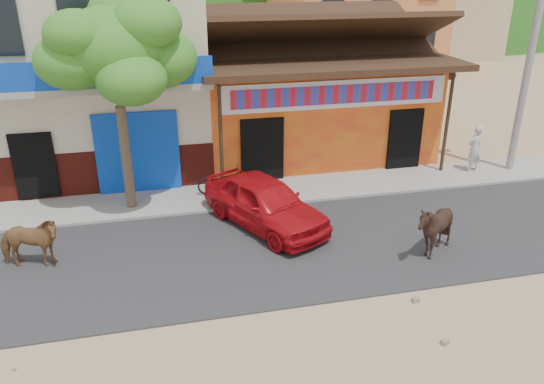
{
  "coord_description": "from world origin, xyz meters",
  "views": [
    {
      "loc": [
        -3.77,
        -8.95,
        6.74
      ],
      "look_at": [
        -0.99,
        3.0,
        1.4
      ],
      "focal_mm": 35.0,
      "sensor_mm": 36.0,
      "label": 1
    }
  ],
  "objects_px": {
    "tree": "(120,106)",
    "red_car": "(265,202)",
    "utility_pole": "(531,51)",
    "cow_tan": "(29,243)",
    "pedestrian": "(475,148)",
    "cow_dark": "(434,229)",
    "scooter": "(224,181)"
  },
  "relations": [
    {
      "from": "cow_tan",
      "to": "scooter",
      "type": "distance_m",
      "value": 5.93
    },
    {
      "from": "utility_pole",
      "to": "cow_dark",
      "type": "distance_m",
      "value": 7.95
    },
    {
      "from": "scooter",
      "to": "cow_tan",
      "type": "bearing_deg",
      "value": 127.06
    },
    {
      "from": "tree",
      "to": "red_car",
      "type": "distance_m",
      "value": 4.74
    },
    {
      "from": "cow_tan",
      "to": "cow_dark",
      "type": "xyz_separation_m",
      "value": [
        9.56,
        -1.64,
        0.08
      ]
    },
    {
      "from": "red_car",
      "to": "utility_pole",
      "type": "bearing_deg",
      "value": -13.63
    },
    {
      "from": "utility_pole",
      "to": "cow_tan",
      "type": "distance_m",
      "value": 15.74
    },
    {
      "from": "cow_tan",
      "to": "tree",
      "type": "bearing_deg",
      "value": -28.71
    },
    {
      "from": "tree",
      "to": "cow_tan",
      "type": "distance_m",
      "value": 4.36
    },
    {
      "from": "cow_dark",
      "to": "red_car",
      "type": "height_order",
      "value": "cow_dark"
    },
    {
      "from": "tree",
      "to": "pedestrian",
      "type": "bearing_deg",
      "value": 1.57
    },
    {
      "from": "cow_dark",
      "to": "utility_pole",
      "type": "bearing_deg",
      "value": 137.73
    },
    {
      "from": "cow_tan",
      "to": "pedestrian",
      "type": "height_order",
      "value": "pedestrian"
    },
    {
      "from": "utility_pole",
      "to": "scooter",
      "type": "distance_m",
      "value": 10.62
    },
    {
      "from": "utility_pole",
      "to": "red_car",
      "type": "relative_size",
      "value": 1.96
    },
    {
      "from": "cow_tan",
      "to": "cow_dark",
      "type": "relative_size",
      "value": 1.06
    },
    {
      "from": "cow_tan",
      "to": "red_car",
      "type": "distance_m",
      "value": 5.92
    },
    {
      "from": "cow_tan",
      "to": "pedestrian",
      "type": "xyz_separation_m",
      "value": [
        13.66,
        3.13,
        0.25
      ]
    },
    {
      "from": "utility_pole",
      "to": "red_car",
      "type": "xyz_separation_m",
      "value": [
        -9.2,
        -2.15,
        -3.38
      ]
    },
    {
      "from": "tree",
      "to": "pedestrian",
      "type": "xyz_separation_m",
      "value": [
        11.4,
        0.31,
        -2.19
      ]
    },
    {
      "from": "tree",
      "to": "red_car",
      "type": "height_order",
      "value": "tree"
    },
    {
      "from": "tree",
      "to": "red_car",
      "type": "relative_size",
      "value": 1.47
    },
    {
      "from": "scooter",
      "to": "cow_dark",
      "type": "bearing_deg",
      "value": -130.89
    },
    {
      "from": "cow_dark",
      "to": "red_car",
      "type": "xyz_separation_m",
      "value": [
        -3.7,
        2.51,
        -0.02
      ]
    },
    {
      "from": "utility_pole",
      "to": "tree",
      "type": "bearing_deg",
      "value": -179.1
    },
    {
      "from": "tree",
      "to": "scooter",
      "type": "distance_m",
      "value": 3.81
    },
    {
      "from": "cow_tan",
      "to": "cow_dark",
      "type": "distance_m",
      "value": 9.7
    },
    {
      "from": "utility_pole",
      "to": "scooter",
      "type": "bearing_deg",
      "value": 179.51
    },
    {
      "from": "scooter",
      "to": "pedestrian",
      "type": "height_order",
      "value": "pedestrian"
    },
    {
      "from": "tree",
      "to": "scooter",
      "type": "relative_size",
      "value": 3.69
    },
    {
      "from": "red_car",
      "to": "scooter",
      "type": "distance_m",
      "value": 2.38
    },
    {
      "from": "red_car",
      "to": "scooter",
      "type": "bearing_deg",
      "value": 83.02
    }
  ]
}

